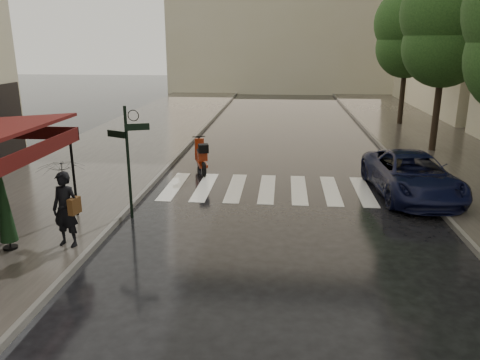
% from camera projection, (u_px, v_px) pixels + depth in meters
% --- Properties ---
extents(ground, '(120.00, 120.00, 0.00)m').
position_uv_depth(ground, '(143.00, 269.00, 10.05)').
color(ground, black).
rests_on(ground, ground).
extents(sidewalk_near, '(6.00, 60.00, 0.12)m').
position_uv_depth(sidewalk_near, '(124.00, 145.00, 21.89)').
color(sidewalk_near, '#38332D').
rests_on(sidewalk_near, ground).
extents(sidewalk_far, '(5.50, 60.00, 0.12)m').
position_uv_depth(sidewalk_far, '(449.00, 151.00, 20.58)').
color(sidewalk_far, '#38332D').
rests_on(sidewalk_far, ground).
extents(curb_near, '(0.12, 60.00, 0.16)m').
position_uv_depth(curb_near, '(188.00, 146.00, 21.61)').
color(curb_near, '#595651').
rests_on(curb_near, ground).
extents(curb_far, '(0.12, 60.00, 0.16)m').
position_uv_depth(curb_far, '(384.00, 150.00, 20.83)').
color(curb_far, '#595651').
rests_on(curb_far, ground).
extents(crosswalk, '(7.85, 3.20, 0.01)m').
position_uv_depth(crosswalk, '(283.00, 189.00, 15.51)').
color(crosswalk, silver).
rests_on(crosswalk, ground).
extents(signpost, '(1.17, 0.29, 3.10)m').
position_uv_depth(signpost, '(128.00, 153.00, 12.50)').
color(signpost, black).
rests_on(signpost, ground).
extents(tree_mid, '(3.80, 3.80, 8.34)m').
position_uv_depth(tree_mid, '(447.00, 19.00, 19.08)').
color(tree_mid, black).
rests_on(tree_mid, sidewalk_far).
extents(tree_far, '(3.80, 3.80, 8.16)m').
position_uv_depth(tree_far, '(409.00, 28.00, 25.78)').
color(tree_far, black).
rests_on(tree_far, sidewalk_far).
extents(pedestrian_with_umbrella, '(1.24, 1.26, 2.51)m').
position_uv_depth(pedestrian_with_umbrella, '(62.00, 177.00, 10.49)').
color(pedestrian_with_umbrella, black).
rests_on(pedestrian_with_umbrella, sidewalk_near).
extents(scooter, '(0.84, 1.82, 1.23)m').
position_uv_depth(scooter, '(202.00, 157.00, 17.42)').
color(scooter, black).
rests_on(scooter, ground).
extents(parked_car, '(2.58, 4.97, 1.34)m').
position_uv_depth(parked_car, '(412.00, 175.00, 14.71)').
color(parked_car, black).
rests_on(parked_car, ground).
extents(parasol_back, '(0.39, 0.39, 2.09)m').
position_uv_depth(parasol_back, '(4.00, 202.00, 10.46)').
color(parasol_back, black).
rests_on(parasol_back, sidewalk_near).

